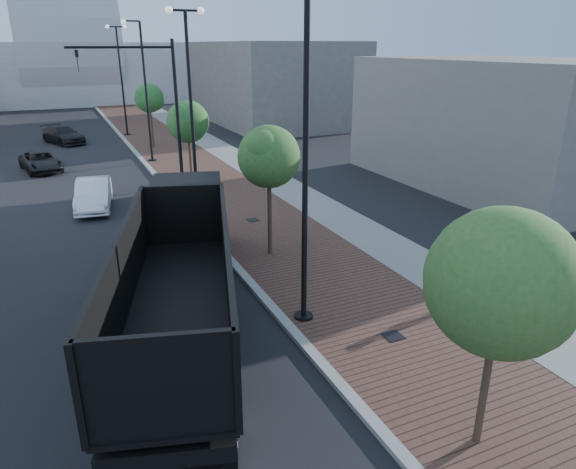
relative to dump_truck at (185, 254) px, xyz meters
name	(u,v)px	position (x,y,z in m)	size (l,w,h in m)	color
sidewalk	(175,144)	(5.62, 26.95, -1.41)	(7.00, 140.00, 0.12)	#4C2D23
concrete_strip	(207,141)	(8.32, 26.95, -1.40)	(2.40, 140.00, 0.13)	slate
curb	(131,147)	(2.12, 26.95, -1.40)	(0.30, 140.00, 0.14)	gray
dump_truck	(185,254)	(0.00, 0.00, 0.00)	(6.15, 13.58, 3.49)	black
white_sedan	(94,194)	(-1.91, 11.30, -0.74)	(1.55, 4.44, 1.46)	white
dark_car_mid	(41,161)	(-4.32, 21.30, -0.86)	(2.04, 4.42, 1.23)	black
dark_car_far	(63,135)	(-2.61, 31.37, -0.77)	(1.97, 4.84, 1.40)	black
pedestrian	(481,276)	(8.37, -4.25, -0.61)	(0.63, 0.41, 1.73)	black
streetlight_1	(301,179)	(2.61, -3.05, 2.87)	(1.44, 0.56, 9.21)	black
streetlight_2	(191,111)	(2.72, 8.95, 3.35)	(1.72, 0.56, 9.28)	black
streetlight_3	(145,98)	(2.61, 20.95, 2.87)	(1.44, 0.56, 9.21)	black
streetlight_4	(122,80)	(2.72, 32.95, 3.35)	(1.72, 0.56, 9.28)	black
traffic_mast	(159,102)	(1.82, 11.95, 3.51)	(5.09, 0.20, 8.00)	black
tree_0	(503,282)	(3.77, -9.03, 2.22)	(2.79, 2.79, 5.09)	#382619
tree_1	(270,157)	(3.77, 1.97, 2.41)	(2.34, 2.29, 5.04)	#382619
tree_2	(189,122)	(3.77, 13.97, 2.15)	(2.42, 2.38, 4.82)	#382619
tree_3	(150,98)	(3.77, 25.97, 2.40)	(2.27, 2.20, 4.99)	#382619
convention_center	(67,57)	(0.12, 71.95, 4.53)	(50.00, 30.00, 50.00)	#A0A4AA
commercial_block_ne	(268,82)	(18.12, 36.95, 2.53)	(12.00, 22.00, 8.00)	#5D5954
commercial_block_e	(500,123)	(20.12, 6.95, 2.03)	(10.00, 16.00, 7.00)	slate
utility_cover_1	(393,336)	(4.52, -5.05, -1.34)	(0.50, 0.50, 0.02)	black
utility_cover_2	(253,220)	(4.52, 5.95, -1.34)	(0.50, 0.50, 0.02)	black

